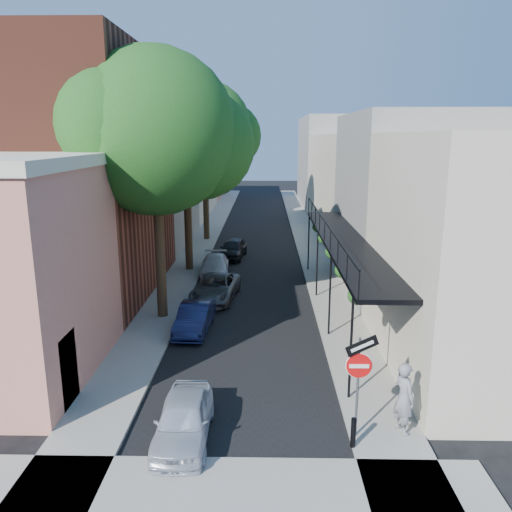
{
  "coord_description": "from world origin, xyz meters",
  "views": [
    {
      "loc": [
        0.73,
        -10.83,
        7.87
      ],
      "look_at": [
        0.34,
        10.2,
        2.8
      ],
      "focal_mm": 35.0,
      "sensor_mm": 36.0,
      "label": 1
    }
  ],
  "objects_px": {
    "oak_near": "(166,136)",
    "parked_car_b": "(195,318)",
    "parked_car_a": "(184,419)",
    "parked_car_e": "(233,249)",
    "oak_mid": "(193,151)",
    "sign_post": "(359,370)",
    "bollard": "(353,433)",
    "parked_car_c": "(216,288)",
    "parked_car_d": "(215,265)",
    "pedestrian": "(404,398)",
    "oak_far": "(211,131)"
  },
  "relations": [
    {
      "from": "parked_car_a",
      "to": "parked_car_e",
      "type": "relative_size",
      "value": 0.94
    },
    {
      "from": "parked_car_b",
      "to": "parked_car_e",
      "type": "height_order",
      "value": "parked_car_e"
    },
    {
      "from": "parked_car_a",
      "to": "parked_car_d",
      "type": "relative_size",
      "value": 0.91
    },
    {
      "from": "oak_near",
      "to": "parked_car_b",
      "type": "xyz_separation_m",
      "value": [
        1.21,
        -1.79,
        -7.3
      ]
    },
    {
      "from": "parked_car_a",
      "to": "pedestrian",
      "type": "distance_m",
      "value": 5.86
    },
    {
      "from": "oak_near",
      "to": "parked_car_b",
      "type": "height_order",
      "value": "oak_near"
    },
    {
      "from": "parked_car_b",
      "to": "parked_car_e",
      "type": "relative_size",
      "value": 0.94
    },
    {
      "from": "oak_near",
      "to": "parked_car_b",
      "type": "relative_size",
      "value": 3.27
    },
    {
      "from": "oak_far",
      "to": "pedestrian",
      "type": "bearing_deg",
      "value": -73.37
    },
    {
      "from": "parked_car_e",
      "to": "bollard",
      "type": "bearing_deg",
      "value": -70.99
    },
    {
      "from": "oak_mid",
      "to": "pedestrian",
      "type": "relative_size",
      "value": 5.13
    },
    {
      "from": "oak_mid",
      "to": "parked_car_a",
      "type": "bearing_deg",
      "value": -83.35
    },
    {
      "from": "parked_car_c",
      "to": "pedestrian",
      "type": "bearing_deg",
      "value": -54.87
    },
    {
      "from": "sign_post",
      "to": "parked_car_b",
      "type": "bearing_deg",
      "value": 125.34
    },
    {
      "from": "pedestrian",
      "to": "parked_car_b",
      "type": "bearing_deg",
      "value": 21.3
    },
    {
      "from": "sign_post",
      "to": "parked_car_e",
      "type": "xyz_separation_m",
      "value": [
        -4.56,
        20.23,
        -1.4
      ]
    },
    {
      "from": "oak_far",
      "to": "parked_car_c",
      "type": "relative_size",
      "value": 2.82
    },
    {
      "from": "bollard",
      "to": "parked_car_d",
      "type": "relative_size",
      "value": 0.21
    },
    {
      "from": "parked_car_b",
      "to": "pedestrian",
      "type": "bearing_deg",
      "value": -44.54
    },
    {
      "from": "sign_post",
      "to": "oak_far",
      "type": "xyz_separation_m",
      "value": [
        -6.51,
        26.3,
        6.22
      ]
    },
    {
      "from": "parked_car_e",
      "to": "oak_far",
      "type": "bearing_deg",
      "value": 114.87
    },
    {
      "from": "bollard",
      "to": "pedestrian",
      "type": "distance_m",
      "value": 1.7
    },
    {
      "from": "parked_car_b",
      "to": "sign_post",
      "type": "bearing_deg",
      "value": -51.39
    },
    {
      "from": "sign_post",
      "to": "parked_car_a",
      "type": "relative_size",
      "value": 0.85
    },
    {
      "from": "parked_car_b",
      "to": "parked_car_d",
      "type": "distance_m",
      "value": 8.63
    },
    {
      "from": "parked_car_c",
      "to": "parked_car_e",
      "type": "distance_m",
      "value": 8.57
    },
    {
      "from": "sign_post",
      "to": "parked_car_c",
      "type": "xyz_separation_m",
      "value": [
        -4.85,
        11.66,
        -1.45
      ]
    },
    {
      "from": "bollard",
      "to": "parked_car_e",
      "type": "height_order",
      "value": "parked_car_e"
    },
    {
      "from": "oak_mid",
      "to": "parked_car_d",
      "type": "distance_m",
      "value": 6.71
    },
    {
      "from": "bollard",
      "to": "parked_car_c",
      "type": "distance_m",
      "value": 13.01
    },
    {
      "from": "oak_near",
      "to": "bollard",
      "type": "bearing_deg",
      "value": -56.88
    },
    {
      "from": "oak_mid",
      "to": "parked_car_b",
      "type": "relative_size",
      "value": 2.92
    },
    {
      "from": "parked_car_c",
      "to": "oak_far",
      "type": "bearing_deg",
      "value": 103.47
    },
    {
      "from": "parked_car_d",
      "to": "parked_car_a",
      "type": "bearing_deg",
      "value": -90.34
    },
    {
      "from": "oak_near",
      "to": "parked_car_e",
      "type": "bearing_deg",
      "value": 79.81
    },
    {
      "from": "oak_far",
      "to": "parked_car_c",
      "type": "height_order",
      "value": "oak_far"
    },
    {
      "from": "parked_car_a",
      "to": "parked_car_b",
      "type": "relative_size",
      "value": 1.0
    },
    {
      "from": "parked_car_c",
      "to": "pedestrian",
      "type": "height_order",
      "value": "pedestrian"
    },
    {
      "from": "oak_mid",
      "to": "parked_car_d",
      "type": "relative_size",
      "value": 2.65
    },
    {
      "from": "sign_post",
      "to": "parked_car_e",
      "type": "relative_size",
      "value": 0.8
    },
    {
      "from": "parked_car_a",
      "to": "parked_car_c",
      "type": "height_order",
      "value": "parked_car_a"
    },
    {
      "from": "bollard",
      "to": "oak_mid",
      "type": "height_order",
      "value": "oak_mid"
    },
    {
      "from": "parked_car_a",
      "to": "parked_car_b",
      "type": "xyz_separation_m",
      "value": [
        -0.76,
        7.56,
        -0.02
      ]
    },
    {
      "from": "sign_post",
      "to": "parked_car_b",
      "type": "distance_m",
      "value": 9.31
    },
    {
      "from": "sign_post",
      "to": "parked_car_c",
      "type": "bearing_deg",
      "value": 112.57
    },
    {
      "from": "parked_car_a",
      "to": "parked_car_e",
      "type": "distance_m",
      "value": 20.28
    },
    {
      "from": "oak_mid",
      "to": "parked_car_b",
      "type": "height_order",
      "value": "oak_mid"
    },
    {
      "from": "oak_far",
      "to": "parked_car_e",
      "type": "bearing_deg",
      "value": -72.14
    },
    {
      "from": "oak_mid",
      "to": "parked_car_d",
      "type": "xyz_separation_m",
      "value": [
        1.23,
        -1.12,
        -6.5
      ]
    },
    {
      "from": "parked_car_c",
      "to": "parked_car_d",
      "type": "bearing_deg",
      "value": 103.37
    }
  ]
}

